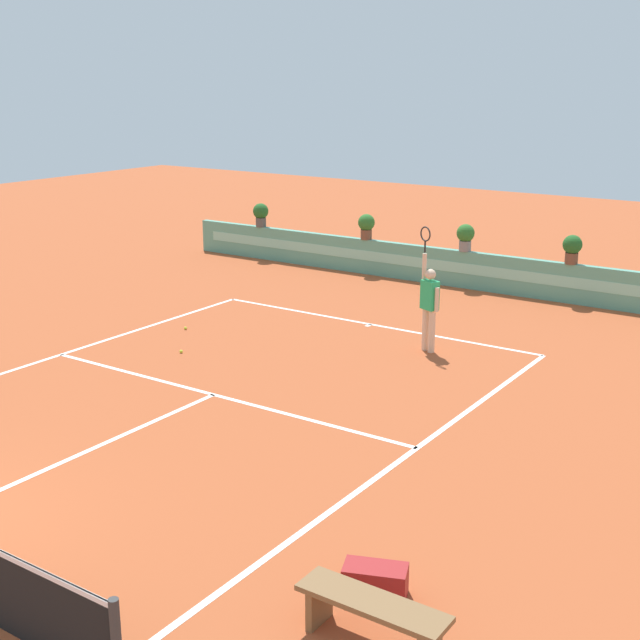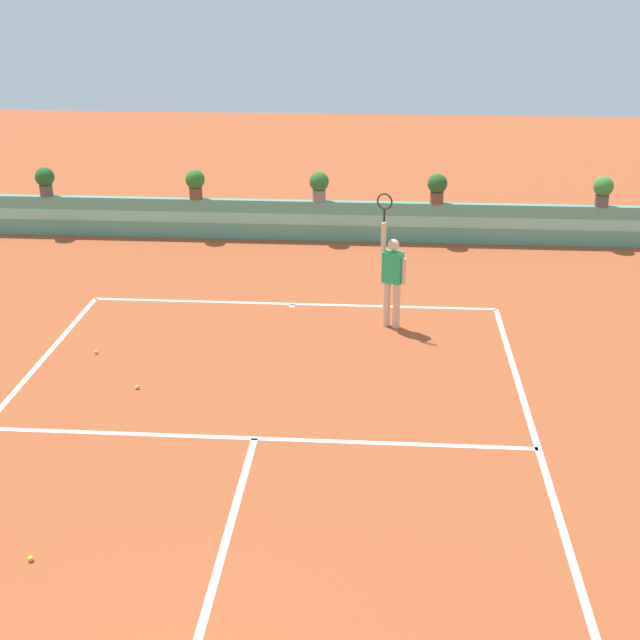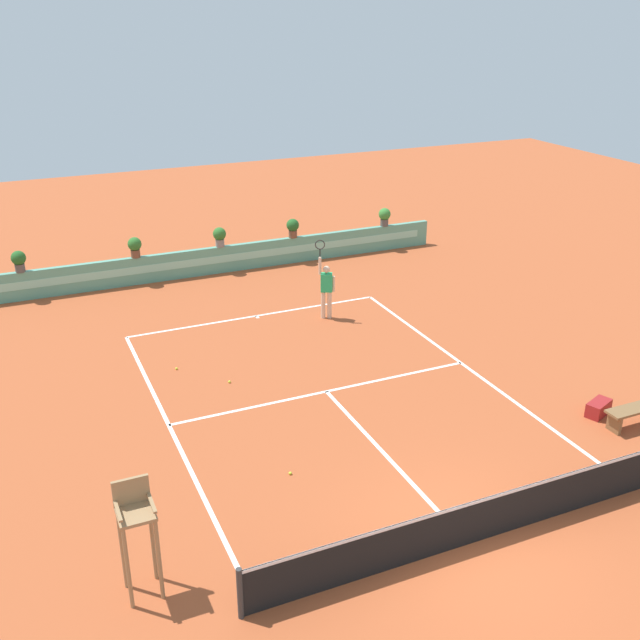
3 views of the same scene
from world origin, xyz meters
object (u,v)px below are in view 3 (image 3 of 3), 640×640
(umpire_chair, at_px, (137,526))
(tennis_ball_near_baseline, at_px, (176,369))
(potted_plant_right, at_px, (293,227))
(bench_courtside, at_px, (636,412))
(potted_plant_far_right, at_px, (385,216))
(potted_plant_centre, at_px, (220,236))
(tennis_ball_mid_court, at_px, (229,382))
(potted_plant_far_left, at_px, (19,260))
(gear_bag, at_px, (598,408))
(tennis_ball_by_sideline, at_px, (290,473))
(tennis_player, at_px, (326,287))
(potted_plant_left, at_px, (135,246))

(umpire_chair, relative_size, tennis_ball_near_baseline, 31.47)
(potted_plant_right, bearing_deg, bench_courtside, -78.73)
(potted_plant_far_right, relative_size, potted_plant_centre, 1.00)
(tennis_ball_mid_court, distance_m, potted_plant_far_left, 9.75)
(umpire_chair, bearing_deg, potted_plant_centre, 68.55)
(umpire_chair, relative_size, gear_bag, 3.06)
(bench_courtside, bearing_deg, potted_plant_centre, 111.73)
(tennis_ball_near_baseline, distance_m, potted_plant_centre, 8.11)
(tennis_ball_near_baseline, xyz_separation_m, tennis_ball_by_sideline, (1.04, -5.81, 0.00))
(bench_courtside, bearing_deg, umpire_chair, -176.78)
(bench_courtside, xyz_separation_m, tennis_player, (-3.98, 8.93, 0.67))
(tennis_ball_near_baseline, distance_m, potted_plant_far_left, 8.10)
(tennis_player, bearing_deg, bench_courtside, -65.98)
(potted_plant_left, xyz_separation_m, potted_plant_far_left, (-3.81, 0.00, 0.00))
(tennis_ball_near_baseline, height_order, potted_plant_right, potted_plant_right)
(tennis_ball_mid_court, height_order, potted_plant_right, potted_plant_right)
(tennis_ball_mid_court, xyz_separation_m, tennis_ball_by_sideline, (-0.06, -4.49, 0.00))
(potted_plant_right, bearing_deg, umpire_chair, -120.26)
(tennis_ball_mid_court, relative_size, tennis_ball_by_sideline, 1.00)
(potted_plant_centre, bearing_deg, umpire_chair, -111.45)
(potted_plant_centre, bearing_deg, gear_bag, -68.67)
(bench_courtside, xyz_separation_m, tennis_ball_mid_court, (-8.12, 5.94, -0.34))
(umpire_chair, height_order, tennis_ball_mid_court, umpire_chair)
(tennis_ball_near_baseline, bearing_deg, bench_courtside, -38.24)
(potted_plant_far_left, bearing_deg, potted_plant_right, 0.00)
(potted_plant_left, bearing_deg, tennis_ball_by_sideline, -87.11)
(potted_plant_far_left, bearing_deg, potted_plant_left, 0.00)
(tennis_player, relative_size, tennis_ball_mid_court, 38.01)
(potted_plant_far_right, xyz_separation_m, potted_plant_centre, (-6.84, 0.00, 0.00))
(tennis_ball_by_sideline, bearing_deg, tennis_ball_mid_court, 89.24)
(potted_plant_left, bearing_deg, bench_courtside, -58.57)
(umpire_chair, xyz_separation_m, potted_plant_far_left, (-0.94, 15.13, 0.07))
(tennis_player, bearing_deg, potted_plant_right, 78.78)
(tennis_ball_by_sideline, bearing_deg, tennis_player, 60.67)
(tennis_player, height_order, tennis_ball_by_sideline, tennis_player)
(tennis_ball_near_baseline, height_order, potted_plant_far_left, potted_plant_far_left)
(potted_plant_centre, bearing_deg, potted_plant_left, 180.00)
(bench_courtside, relative_size, potted_plant_far_right, 2.21)
(tennis_ball_near_baseline, distance_m, potted_plant_right, 9.69)
(gear_bag, height_order, potted_plant_left, potted_plant_left)
(tennis_player, distance_m, potted_plant_far_right, 7.50)
(potted_plant_left, bearing_deg, umpire_chair, -100.73)
(umpire_chair, height_order, potted_plant_far_left, umpire_chair)
(gear_bag, bearing_deg, tennis_player, 113.58)
(bench_courtside, distance_m, tennis_player, 9.80)
(umpire_chair, relative_size, potted_plant_far_left, 2.96)
(tennis_ball_by_sideline, bearing_deg, gear_bag, -5.16)
(tennis_ball_near_baseline, height_order, potted_plant_centre, potted_plant_centre)
(potted_plant_centre, bearing_deg, tennis_ball_mid_court, -105.47)
(potted_plant_far_right, height_order, potted_plant_left, same)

